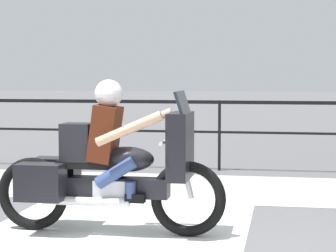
# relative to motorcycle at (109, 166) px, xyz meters

# --- Properties ---
(ground_plane) EXTENTS (120.00, 120.00, 0.00)m
(ground_plane) POSITION_rel_motorcycle_xyz_m (0.69, -0.53, -0.71)
(ground_plane) COLOR #565659
(sidewalk_band) EXTENTS (44.00, 2.40, 0.01)m
(sidewalk_band) POSITION_rel_motorcycle_xyz_m (0.69, 2.87, -0.70)
(sidewalk_band) COLOR #A8A59E
(sidewalk_band) RESTS_ON ground
(crosswalk_band) EXTENTS (2.75, 6.00, 0.01)m
(crosswalk_band) POSITION_rel_motorcycle_xyz_m (0.06, -0.73, -0.71)
(crosswalk_band) COLOR silver
(crosswalk_band) RESTS_ON ground
(fence_railing) EXTENTS (36.00, 0.05, 1.21)m
(fence_railing) POSITION_rel_motorcycle_xyz_m (0.69, 4.68, 0.24)
(fence_railing) COLOR black
(fence_railing) RESTS_ON ground
(motorcycle) EXTENTS (2.45, 0.76, 1.60)m
(motorcycle) POSITION_rel_motorcycle_xyz_m (0.00, 0.00, 0.00)
(motorcycle) COLOR black
(motorcycle) RESTS_ON ground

